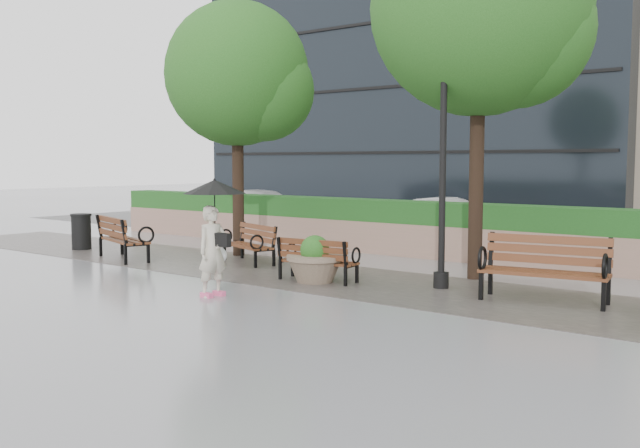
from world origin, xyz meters
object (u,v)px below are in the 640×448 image
Objects in this scene: bench_2 at (318,269)px; car_left at (265,208)px; planter_left at (315,264)px; trash_bin at (81,233)px; pedestrian at (214,226)px; bench_1 at (249,252)px; lamppost at (443,183)px; car_right at (450,220)px; bench_3 at (544,283)px; bench_0 at (123,247)px.

bench_2 is 0.36× the size of car_left.
planter_left reaches higher than trash_bin.
bench_2 is at bearing -139.79° from car_left.
pedestrian reaches higher than bench_2.
bench_2 is 8.03m from trash_bin.
trash_bin is at bearing -151.30° from bench_1.
bench_1 is 0.39× the size of car_left.
trash_bin reaches higher than bench_1.
lamppost is at bearing -166.32° from bench_2.
car_left is at bearing 95.15° from trash_bin.
car_right is at bearing 49.04° from trash_bin.
pedestrian reaches higher than bench_3.
trash_bin is 7.91m from car_left.
trash_bin is (-2.51, 0.52, 0.15)m from bench_0.
bench_2 is 11.82m from car_left.
planter_left reaches higher than bench_1.
bench_0 is 0.45× the size of car_left.
bench_0 is at bearing -11.71° from trash_bin.
pedestrian is at bearing -148.51° from car_left.
bench_1 is 0.40× the size of lamppost.
bench_2 is at bearing -158.01° from bench_0.
bench_3 is 2.55m from lamppost.
bench_0 is at bearing 177.27° from bench_3.
bench_2 is at bearing -0.51° from trash_bin.
trash_bin is (-8.03, 0.07, 0.20)m from bench_2.
trash_bin is 0.45× the size of pedestrian.
car_left reaches higher than bench_1.
planter_left is 0.28× the size of car_right.
car_right is at bearing 118.33° from bench_3.
bench_3 is 0.49× the size of lamppost.
bench_3 is at bearing 16.35° from bench_1.
pedestrian is (8.28, -10.24, 0.56)m from car_left.
car_right is 10.16m from pedestrian.
car_right is 1.92× the size of pedestrian.
lamppost is 4.17m from pedestrian.
pedestrian reaches higher than car_right.
pedestrian is at bearing -17.30° from trash_bin.
car_left is at bearing 146.97° from lamppost.
planter_left is (-4.18, -0.80, 0.03)m from bench_3.
car_right is at bearing -99.68° from bench_0.
bench_2 is 4.26m from bench_3.
lamppost is 0.97× the size of car_left.
bench_1 is at bearing -147.06° from car_left.
pedestrian is at bearing -102.37° from planter_left.
pedestrian is at bearing -35.55° from bench_1.
bench_0 is 0.46× the size of lamppost.
car_left is at bearing -48.61° from bench_2.
lamppost is at bearing 166.85° from bench_3.
bench_3 is at bearing 10.82° from planter_left.
trash_bin is (-8.05, 0.19, 0.09)m from planter_left.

